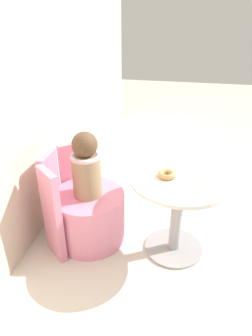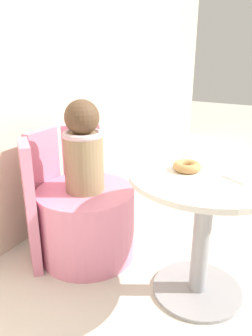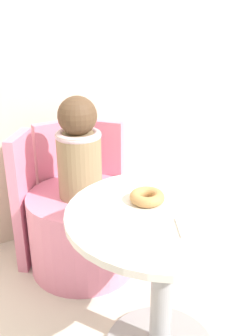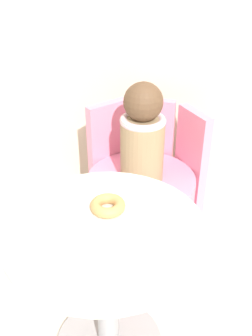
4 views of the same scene
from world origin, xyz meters
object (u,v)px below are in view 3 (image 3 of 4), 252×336
object	(u,v)px
round_table	(163,257)
donut	(148,197)
child_figure	(79,150)
tub_chair	(83,231)

from	to	relation	value
round_table	donut	distance (m)	0.22
child_figure	donut	bearing A→B (deg)	-90.47
child_figure	round_table	bearing A→B (deg)	-89.44
tub_chair	child_figure	world-z (taller)	child_figure
donut	round_table	bearing A→B (deg)	-82.88
round_table	tub_chair	world-z (taller)	round_table
tub_chair	donut	distance (m)	0.72
tub_chair	child_figure	distance (m)	0.44
round_table	child_figure	size ratio (longest dim) A/B	1.39
round_table	child_figure	distance (m)	0.68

